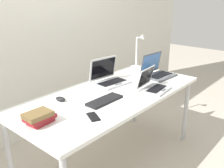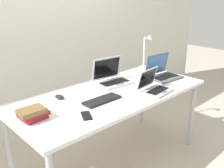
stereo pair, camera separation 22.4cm
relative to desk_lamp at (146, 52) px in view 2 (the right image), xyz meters
The scene contains 11 objects.
ground_plane 1.26m from the desk_lamp, 160.97° to the right, with size 12.00×12.00×0.00m, color #B7AD9E.
wall_back 1.21m from the desk_lamp, 134.21° to the left, with size 6.00×0.13×2.60m.
desk 0.88m from the desk_lamp, 160.97° to the right, with size 1.80×0.80×0.74m.
desk_lamp is the anchor object (origin of this frame).
laptop_mid_desk 0.65m from the desk_lamp, behind, with size 0.35×0.30×0.24m.
laptop_front_right 0.74m from the desk_lamp, 134.46° to the right, with size 0.29×0.26×0.20m.
laptop_by_keyboard 0.38m from the desk_lamp, 110.70° to the right, with size 0.34×0.28×0.24m.
external_keyboard 1.07m from the desk_lamp, 160.02° to the right, with size 0.33×0.12×0.02m, color black.
computer_mouse 1.23m from the desk_lamp, behind, with size 0.06×0.10×0.03m, color black.
cell_phone 1.36m from the desk_lamp, 158.73° to the right, with size 0.06×0.14×0.01m, color black.
book_stack 1.58m from the desk_lamp, 169.99° to the right, with size 0.20×0.15×0.09m.
Camera 2 is at (-1.45, -1.53, 1.57)m, focal length 41.05 mm.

